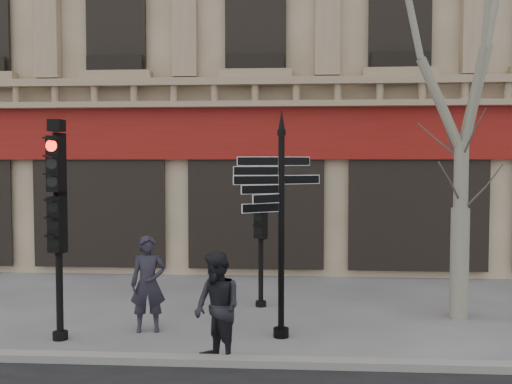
% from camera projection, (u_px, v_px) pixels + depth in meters
% --- Properties ---
extents(ground, '(80.00, 80.00, 0.00)m').
position_uv_depth(ground, '(236.00, 336.00, 9.47)').
color(ground, '#57575B').
rests_on(ground, ground).
extents(kerb, '(80.00, 0.25, 0.12)m').
position_uv_depth(kerb, '(226.00, 361.00, 8.07)').
color(kerb, gray).
rests_on(kerb, ground).
extents(building, '(28.00, 15.52, 18.00)m').
position_uv_depth(building, '(269.00, 0.00, 21.44)').
color(building, tan).
rests_on(building, ground).
extents(fingerpost, '(2.05, 2.05, 3.74)m').
position_uv_depth(fingerpost, '(281.00, 185.00, 9.27)').
color(fingerpost, black).
rests_on(fingerpost, ground).
extents(traffic_signal_main, '(0.41, 0.31, 3.56)m').
position_uv_depth(traffic_signal_main, '(58.00, 202.00, 9.15)').
color(traffic_signal_main, black).
rests_on(traffic_signal_main, ground).
extents(traffic_signal_secondary, '(0.44, 0.37, 2.23)m').
position_uv_depth(traffic_signal_secondary, '(261.00, 229.00, 11.31)').
color(traffic_signal_secondary, black).
rests_on(traffic_signal_secondary, ground).
extents(plane_tree, '(2.97, 2.97, 7.89)m').
position_uv_depth(plane_tree, '(464.00, 14.00, 10.24)').
color(plane_tree, gray).
rests_on(plane_tree, ground).
extents(pedestrian_a, '(0.66, 0.50, 1.64)m').
position_uv_depth(pedestrian_a, '(148.00, 284.00, 9.67)').
color(pedestrian_a, '#23212C').
rests_on(pedestrian_a, ground).
extents(pedestrian_b, '(0.97, 0.98, 1.60)m').
position_uv_depth(pedestrian_b, '(217.00, 308.00, 8.14)').
color(pedestrian_b, black).
rests_on(pedestrian_b, ground).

